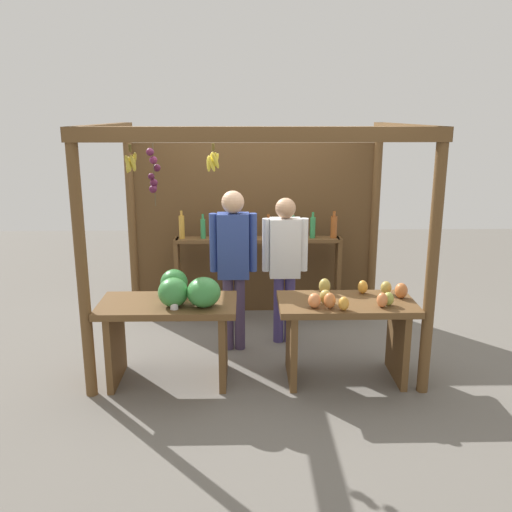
{
  "coord_description": "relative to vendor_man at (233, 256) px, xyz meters",
  "views": [
    {
      "loc": [
        -0.11,
        -5.47,
        2.42
      ],
      "look_at": [
        0.0,
        -0.21,
        1.04
      ],
      "focal_mm": 38.37,
      "sensor_mm": 36.0,
      "label": 1
    }
  ],
  "objects": [
    {
      "name": "ground_plane",
      "position": [
        0.23,
        0.1,
        -1.02
      ],
      "size": [
        12.0,
        12.0,
        0.0
      ],
      "primitive_type": "plane",
      "color": "slate",
      "rests_on": "ground"
    },
    {
      "name": "bottle_shelf_unit",
      "position": [
        0.28,
        0.88,
        -0.2
      ],
      "size": [
        1.97,
        0.22,
        1.33
      ],
      "color": "brown",
      "rests_on": "ground"
    },
    {
      "name": "vendor_woman",
      "position": [
        0.54,
        0.18,
        -0.07
      ],
      "size": [
        0.48,
        0.21,
        1.58
      ],
      "rotation": [
        0.0,
        0.0,
        -0.09
      ],
      "color": "#423773",
      "rests_on": "ground"
    },
    {
      "name": "fruit_counter_right",
      "position": [
        1.05,
        -0.7,
        -0.44
      ],
      "size": [
        1.24,
        0.64,
        0.91
      ],
      "color": "brown",
      "rests_on": "ground"
    },
    {
      "name": "market_stall",
      "position": [
        0.22,
        0.57,
        0.35
      ],
      "size": [
        3.07,
        2.21,
        2.32
      ],
      "color": "brown",
      "rests_on": "ground"
    },
    {
      "name": "vendor_man",
      "position": [
        0.0,
        0.0,
        0.0
      ],
      "size": [
        0.48,
        0.23,
        1.68
      ],
      "rotation": [
        0.0,
        0.0,
        -0.13
      ],
      "color": "#463756",
      "rests_on": "ground"
    },
    {
      "name": "fruit_counter_left",
      "position": [
        -0.52,
        -0.71,
        -0.34
      ],
      "size": [
        1.24,
        0.67,
        1.03
      ],
      "color": "brown",
      "rests_on": "ground"
    }
  ]
}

